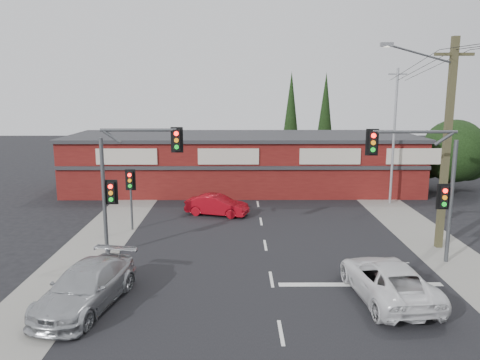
{
  "coord_description": "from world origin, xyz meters",
  "views": [
    {
      "loc": [
        -1.38,
        -18.9,
        7.62
      ],
      "look_at": [
        -1.26,
        3.0,
        3.38
      ],
      "focal_mm": 35.0,
      "sensor_mm": 36.0,
      "label": 1
    }
  ],
  "objects_px": {
    "silver_suv": "(86,287)",
    "shop_building": "(242,161)",
    "utility_pole": "(445,138)",
    "white_suv": "(388,280)",
    "red_sedan": "(217,205)"
  },
  "relations": [
    {
      "from": "silver_suv",
      "to": "utility_pole",
      "type": "height_order",
      "value": "utility_pole"
    },
    {
      "from": "utility_pole",
      "to": "red_sedan",
      "type": "bearing_deg",
      "value": 151.2
    },
    {
      "from": "shop_building",
      "to": "white_suv",
      "type": "bearing_deg",
      "value": -75.3
    },
    {
      "from": "silver_suv",
      "to": "red_sedan",
      "type": "xyz_separation_m",
      "value": [
        4.11,
        12.37,
        -0.11
      ]
    },
    {
      "from": "white_suv",
      "to": "silver_suv",
      "type": "distance_m",
      "value": 10.95
    },
    {
      "from": "silver_suv",
      "to": "utility_pole",
      "type": "distance_m",
      "value": 17.04
    },
    {
      "from": "white_suv",
      "to": "silver_suv",
      "type": "height_order",
      "value": "silver_suv"
    },
    {
      "from": "silver_suv",
      "to": "shop_building",
      "type": "bearing_deg",
      "value": 85.9
    },
    {
      "from": "red_sedan",
      "to": "silver_suv",
      "type": "bearing_deg",
      "value": 178.68
    },
    {
      "from": "shop_building",
      "to": "silver_suv",
      "type": "bearing_deg",
      "value": -105.85
    },
    {
      "from": "red_sedan",
      "to": "shop_building",
      "type": "xyz_separation_m",
      "value": [
        1.66,
        7.94,
        1.5
      ]
    },
    {
      "from": "white_suv",
      "to": "shop_building",
      "type": "xyz_separation_m",
      "value": [
        -5.16,
        19.67,
        1.42
      ]
    },
    {
      "from": "white_suv",
      "to": "shop_building",
      "type": "distance_m",
      "value": 20.38
    },
    {
      "from": "red_sedan",
      "to": "utility_pole",
      "type": "relative_size",
      "value": 0.38
    },
    {
      "from": "silver_suv",
      "to": "shop_building",
      "type": "distance_m",
      "value": 21.16
    }
  ]
}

